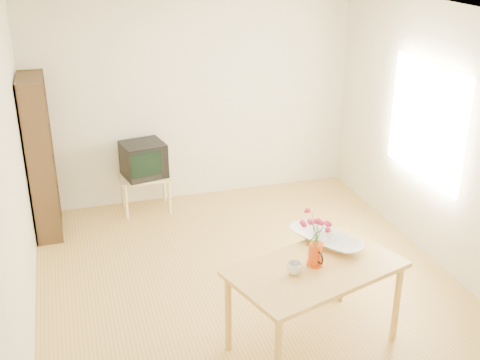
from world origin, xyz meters
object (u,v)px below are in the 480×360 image
object	(u,v)px
table	(316,276)
mug	(294,268)
bowl	(327,221)
television	(143,159)
pitcher	(315,255)

from	to	relation	value
table	mug	size ratio (longest dim) A/B	12.83
bowl	mug	bearing A→B (deg)	-138.91
mug	television	xyz separation A→B (m)	(-0.74, 3.02, -0.12)
television	table	bearing A→B (deg)	-83.32
pitcher	television	bearing A→B (deg)	101.65
pitcher	bowl	xyz separation A→B (m)	(0.23, 0.31, 0.12)
mug	bowl	distance (m)	0.60
table	mug	distance (m)	0.25
pitcher	television	xyz separation A→B (m)	(-0.94, 2.95, -0.17)
pitcher	bowl	size ratio (longest dim) A/B	0.46
pitcher	television	size ratio (longest dim) A/B	0.38
pitcher	mug	xyz separation A→B (m)	(-0.20, -0.07, -0.04)
table	bowl	size ratio (longest dim) A/B	3.41
bowl	television	bearing A→B (deg)	113.94
bowl	television	distance (m)	2.90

